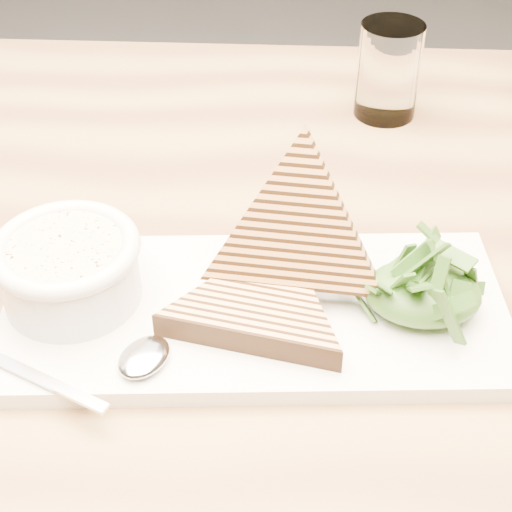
{
  "coord_description": "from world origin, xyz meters",
  "views": [
    {
      "loc": [
        0.08,
        -0.74,
        1.22
      ],
      "look_at": [
        0.05,
        -0.26,
        0.82
      ],
      "focal_mm": 55.0,
      "sensor_mm": 36.0,
      "label": 1
    }
  ],
  "objects_px": {
    "glass_near": "(388,71)",
    "platter": "(255,312)",
    "table_top": "(421,275)",
    "soup_bowl": "(71,276)"
  },
  "relations": [
    {
      "from": "table_top",
      "to": "glass_near",
      "type": "xyz_separation_m",
      "value": [
        -0.02,
        0.26,
        0.07
      ]
    },
    {
      "from": "table_top",
      "to": "soup_bowl",
      "type": "height_order",
      "value": "soup_bowl"
    },
    {
      "from": "table_top",
      "to": "glass_near",
      "type": "relative_size",
      "value": 12.28
    },
    {
      "from": "soup_bowl",
      "to": "platter",
      "type": "bearing_deg",
      "value": -1.1
    },
    {
      "from": "table_top",
      "to": "platter",
      "type": "height_order",
      "value": "platter"
    },
    {
      "from": "table_top",
      "to": "soup_bowl",
      "type": "distance_m",
      "value": 0.31
    },
    {
      "from": "table_top",
      "to": "soup_bowl",
      "type": "bearing_deg",
      "value": -164.36
    },
    {
      "from": "glass_near",
      "to": "platter",
      "type": "bearing_deg",
      "value": -110.69
    },
    {
      "from": "platter",
      "to": "soup_bowl",
      "type": "xyz_separation_m",
      "value": [
        -0.15,
        0.0,
        0.03
      ]
    },
    {
      "from": "table_top",
      "to": "platter",
      "type": "xyz_separation_m",
      "value": [
        -0.15,
        -0.08,
        0.03
      ]
    }
  ]
}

